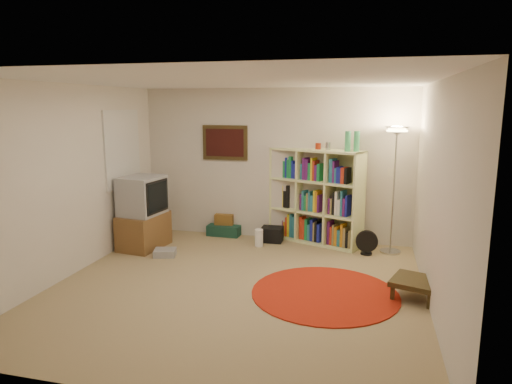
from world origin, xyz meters
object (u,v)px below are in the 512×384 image
Objects in this scene: floor_lamp at (396,149)px; side_table at (416,282)px; floor_fan at (367,243)px; suitcase at (225,230)px; bookshelf at (315,198)px; tv_stand at (143,214)px.

floor_lamp reaches higher than side_table.
suitcase is (-2.41, 0.51, -0.10)m from floor_fan.
floor_fan is (0.86, -0.49, -0.55)m from bookshelf.
side_table is (1.43, -1.98, -0.55)m from bookshelf.
floor_lamp is at bearing 8.01° from bookshelf.
side_table reaches higher than suitcase.
tv_stand is (-2.56, -0.99, -0.19)m from bookshelf.
floor_lamp is at bearing 97.41° from side_table.
tv_stand is 1.99× the size of suitcase.
floor_lamp is 2.20m from side_table.
suitcase is at bearing 51.77° from tv_stand.
floor_lamp is 2.97× the size of side_table.
suitcase is (1.01, 1.00, -0.46)m from tv_stand.
tv_stand is 1.50m from suitcase.
floor_fan reaches higher than suitcase.
bookshelf is 2.84× the size of side_table.
side_table is (2.98, -1.99, 0.11)m from suitcase.
suitcase is 3.58m from side_table.
tv_stand reaches higher than suitcase.
floor_fan is 2.46m from suitcase.
bookshelf reaches higher than suitcase.
bookshelf is 1.68m from suitcase.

